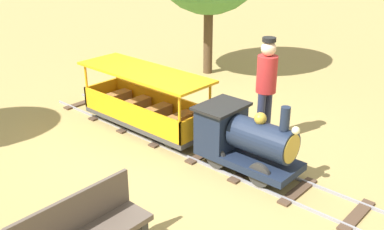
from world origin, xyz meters
TOP-DOWN VIEW (x-y plane):
  - ground_plane at (0.00, 0.00)m, footprint 60.00×60.00m
  - track at (0.00, -0.03)m, footprint 0.76×6.05m
  - locomotive at (0.00, 1.00)m, footprint 0.72×1.45m
  - passenger_car at (0.00, -0.93)m, footprint 0.82×2.35m
  - conductor_person at (-0.95, 0.70)m, footprint 0.30×0.30m

SIDE VIEW (x-z plane):
  - ground_plane at x=0.00m, z-range 0.00..0.00m
  - track at x=0.00m, z-range 0.00..0.04m
  - passenger_car at x=0.00m, z-range -0.06..0.91m
  - locomotive at x=0.00m, z-range -0.04..1.00m
  - conductor_person at x=-0.95m, z-range 0.15..1.77m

